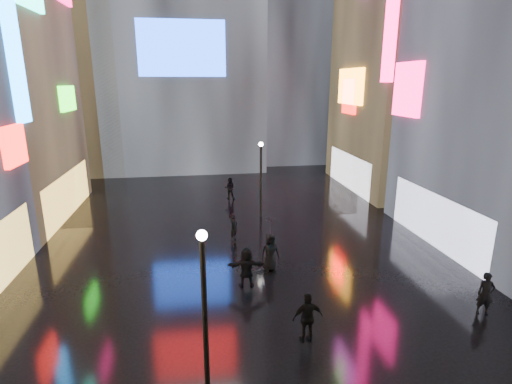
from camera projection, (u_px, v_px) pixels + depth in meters
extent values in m
plane|color=black|center=(236.00, 237.00, 24.08)|extent=(140.00, 140.00, 0.00)
cube|color=#FF120C|center=(14.00, 146.00, 19.25)|extent=(0.25, 2.24, 1.94)
cube|color=#1484FF|center=(12.00, 40.00, 19.53)|extent=(0.25, 1.40, 8.00)
cube|color=#FFC659|center=(67.00, 194.00, 27.74)|extent=(0.20, 10.00, 3.00)
cube|color=#22E819|center=(67.00, 98.00, 27.80)|extent=(0.25, 3.00, 1.71)
cube|color=white|center=(437.00, 220.00, 22.47)|extent=(0.20, 9.00, 3.00)
cube|color=#FF0C5B|center=(407.00, 89.00, 24.48)|extent=(0.25, 2.99, 3.26)
cube|color=#FF0C5B|center=(393.00, 2.00, 25.77)|extent=(0.25, 1.40, 10.00)
cube|color=black|center=(417.00, 18.00, 32.25)|extent=(10.00, 12.00, 28.00)
cube|color=white|center=(350.00, 171.00, 34.85)|extent=(0.20, 9.00, 3.00)
cube|color=orange|center=(351.00, 86.00, 33.21)|extent=(0.25, 4.92, 2.91)
cube|color=#FF120C|center=(349.00, 96.00, 33.54)|extent=(0.25, 2.63, 2.87)
cube|color=#194CFF|center=(182.00, 48.00, 36.52)|extent=(8.00, 0.20, 5.00)
cube|color=black|center=(288.00, 10.00, 45.64)|extent=(12.00, 12.00, 34.00)
cube|color=black|center=(70.00, 40.00, 39.47)|extent=(10.00, 10.00, 26.00)
cylinder|color=black|center=(205.00, 319.00, 11.40)|extent=(0.16, 0.16, 5.00)
sphere|color=white|center=(202.00, 235.00, 10.72)|extent=(0.30, 0.30, 0.30)
cylinder|color=black|center=(261.00, 182.00, 27.01)|extent=(0.16, 0.16, 5.00)
sphere|color=white|center=(261.00, 144.00, 26.33)|extent=(0.30, 0.30, 0.30)
imported|color=black|center=(308.00, 317.00, 14.17)|extent=(1.15, 0.55, 1.92)
imported|color=black|center=(270.00, 252.00, 19.63)|extent=(1.01, 0.74, 1.90)
imported|color=black|center=(246.00, 268.00, 18.00)|extent=(1.79, 0.70, 1.88)
imported|color=black|center=(234.00, 227.00, 23.33)|extent=(0.67, 0.70, 1.62)
imported|color=black|center=(230.00, 188.00, 31.74)|extent=(0.95, 0.81, 1.72)
imported|color=black|center=(270.00, 225.00, 19.26)|extent=(1.09, 1.11, 0.88)
imported|color=black|center=(486.00, 294.00, 15.88)|extent=(0.75, 0.60, 1.78)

